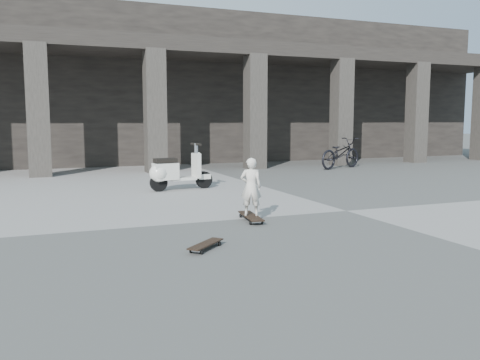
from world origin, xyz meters
name	(u,v)px	position (x,y,z in m)	size (l,w,h in m)	color
ground	(346,211)	(0.00, 0.00, 0.00)	(90.00, 90.00, 0.00)	#4D4D4A
colonnade	(169,90)	(0.00, 13.77, 3.03)	(28.00, 8.82, 6.00)	black
longboard	(251,216)	(-2.06, -0.20, 0.07)	(0.34, 0.96, 0.09)	black
skateboard_spare	(206,245)	(-3.38, -1.76, 0.06)	(0.63, 0.61, 0.08)	black
child	(251,187)	(-2.06, -0.20, 0.59)	(0.36, 0.24, 0.99)	silver
scooter	(171,172)	(-2.41, 3.97, 0.46)	(1.64, 0.63, 1.15)	black
bicycle	(340,153)	(4.57, 7.30, 0.54)	(0.72, 2.07, 1.09)	black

